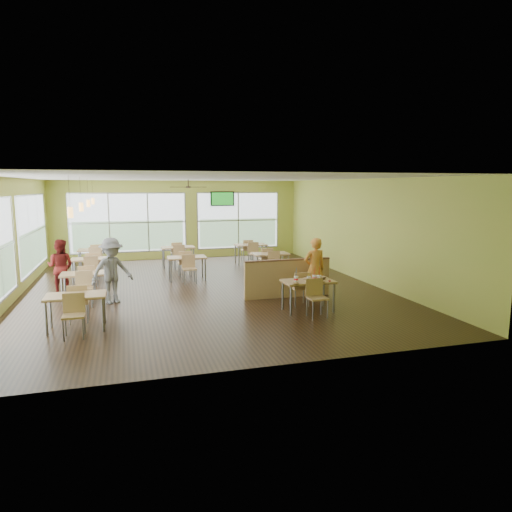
# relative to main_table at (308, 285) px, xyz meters

# --- Properties ---
(room) EXTENTS (12.00, 12.04, 3.20)m
(room) POSITION_rel_main_table_xyz_m (-2.00, 3.00, 0.97)
(room) COLOR black
(room) RESTS_ON ground
(window_bays) EXTENTS (9.24, 10.24, 2.38)m
(window_bays) POSITION_rel_main_table_xyz_m (-4.65, 6.08, 0.85)
(window_bays) COLOR white
(window_bays) RESTS_ON room
(main_table) EXTENTS (1.22, 1.52, 0.87)m
(main_table) POSITION_rel_main_table_xyz_m (0.00, 0.00, 0.00)
(main_table) COLOR tan
(main_table) RESTS_ON floor
(half_wall_divider) EXTENTS (2.40, 0.14, 1.04)m
(half_wall_divider) POSITION_rel_main_table_xyz_m (0.00, 1.45, -0.11)
(half_wall_divider) COLOR tan
(half_wall_divider) RESTS_ON floor
(dining_tables) EXTENTS (6.92, 8.72, 0.87)m
(dining_tables) POSITION_rel_main_table_xyz_m (-3.05, 4.71, -0.00)
(dining_tables) COLOR tan
(dining_tables) RESTS_ON floor
(pendant_lights) EXTENTS (0.11, 7.31, 0.86)m
(pendant_lights) POSITION_rel_main_table_xyz_m (-5.20, 3.68, 1.82)
(pendant_lights) COLOR #2D2119
(pendant_lights) RESTS_ON ceiling
(ceiling_fan) EXTENTS (1.25, 1.25, 0.29)m
(ceiling_fan) POSITION_rel_main_table_xyz_m (-2.00, 6.00, 2.32)
(ceiling_fan) COLOR #2D2119
(ceiling_fan) RESTS_ON ceiling
(tv_backwall) EXTENTS (1.00, 0.07, 0.60)m
(tv_backwall) POSITION_rel_main_table_xyz_m (-0.20, 8.90, 1.82)
(tv_backwall) COLOR black
(tv_backwall) RESTS_ON wall_back
(man_plaid) EXTENTS (0.62, 0.42, 1.64)m
(man_plaid) POSITION_rel_main_table_xyz_m (0.62, 1.05, 0.19)
(man_plaid) COLOR #E04E18
(man_plaid) RESTS_ON floor
(patron_maroon) EXTENTS (0.88, 0.78, 1.52)m
(patron_maroon) POSITION_rel_main_table_xyz_m (-5.93, 3.63, 0.13)
(patron_maroon) COLOR #601513
(patron_maroon) RESTS_ON floor
(patron_grey) EXTENTS (1.25, 1.03, 1.69)m
(patron_grey) POSITION_rel_main_table_xyz_m (-4.52, 2.09, 0.21)
(patron_grey) COLOR slate
(patron_grey) RESTS_ON floor
(cup_blue) EXTENTS (0.10, 0.10, 0.38)m
(cup_blue) POSITION_rel_main_table_xyz_m (-0.35, -0.11, 0.19)
(cup_blue) COLOR white
(cup_blue) RESTS_ON main_table
(cup_yellow) EXTENTS (0.10, 0.10, 0.36)m
(cup_yellow) POSITION_rel_main_table_xyz_m (-0.07, -0.21, 0.19)
(cup_yellow) COLOR white
(cup_yellow) RESTS_ON main_table
(cup_red_near) EXTENTS (0.11, 0.11, 0.38)m
(cup_red_near) POSITION_rel_main_table_xyz_m (0.11, -0.11, 0.20)
(cup_red_near) COLOR white
(cup_red_near) RESTS_ON main_table
(cup_red_far) EXTENTS (0.11, 0.11, 0.38)m
(cup_red_far) POSITION_rel_main_table_xyz_m (0.21, -0.16, 0.20)
(cup_red_far) COLOR white
(cup_red_far) RESTS_ON main_table
(food_basket) EXTENTS (0.27, 0.27, 0.06)m
(food_basket) POSITION_rel_main_table_xyz_m (0.36, 0.09, 0.15)
(food_basket) COLOR black
(food_basket) RESTS_ON main_table
(ketchup_cup) EXTENTS (0.05, 0.05, 0.02)m
(ketchup_cup) POSITION_rel_main_table_xyz_m (0.44, -0.25, 0.13)
(ketchup_cup) COLOR #9C0308
(ketchup_cup) RESTS_ON main_table
(wrapper_left) EXTENTS (0.21, 0.20, 0.04)m
(wrapper_left) POSITION_rel_main_table_xyz_m (-0.44, -0.30, 0.14)
(wrapper_left) COLOR #AD8053
(wrapper_left) RESTS_ON main_table
(wrapper_mid) EXTENTS (0.24, 0.22, 0.06)m
(wrapper_mid) POSITION_rel_main_table_xyz_m (0.04, 0.13, 0.15)
(wrapper_mid) COLOR #AD8053
(wrapper_mid) RESTS_ON main_table
(wrapper_right) EXTENTS (0.16, 0.15, 0.04)m
(wrapper_right) POSITION_rel_main_table_xyz_m (0.22, -0.30, 0.14)
(wrapper_right) COLOR #AD8053
(wrapper_right) RESTS_ON main_table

